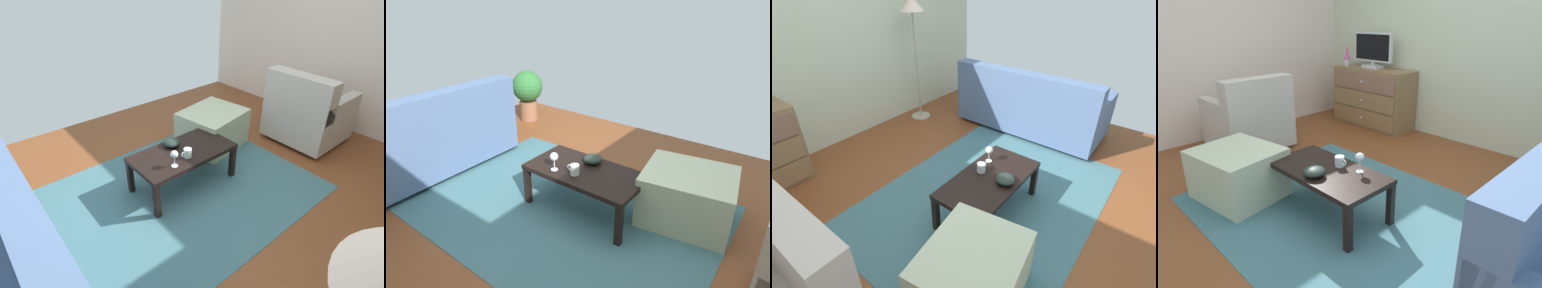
# 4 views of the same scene
# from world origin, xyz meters

# --- Properties ---
(ground_plane) EXTENTS (5.32, 4.53, 0.05)m
(ground_plane) POSITION_xyz_m (0.00, 0.00, -0.03)
(ground_plane) COLOR brown
(wall_accent_rear) EXTENTS (5.32, 0.12, 2.65)m
(wall_accent_rear) POSITION_xyz_m (0.00, 2.03, 1.33)
(wall_accent_rear) COLOR beige
(wall_accent_rear) RESTS_ON ground_plane
(wall_plain_left) EXTENTS (0.12, 4.53, 2.65)m
(wall_plain_left) POSITION_xyz_m (-2.42, 0.00, 1.33)
(wall_plain_left) COLOR beige
(wall_plain_left) RESTS_ON ground_plane
(area_rug) EXTENTS (2.60, 1.90, 0.01)m
(area_rug) POSITION_xyz_m (0.20, -0.20, 0.00)
(area_rug) COLOR #3D666F
(area_rug) RESTS_ON ground_plane
(dresser) EXTENTS (1.18, 0.49, 0.82)m
(dresser) POSITION_xyz_m (-1.27, 1.71, 0.41)
(dresser) COLOR olive
(dresser) RESTS_ON ground_plane
(tv) EXTENTS (0.65, 0.18, 0.48)m
(tv) POSITION_xyz_m (-1.31, 1.74, 1.08)
(tv) COLOR silver
(tv) RESTS_ON dresser
(lava_lamp) EXTENTS (0.09, 0.09, 0.33)m
(lava_lamp) POSITION_xyz_m (-1.76, 1.67, 0.97)
(lava_lamp) COLOR #B7B7BC
(lava_lamp) RESTS_ON dresser
(coffee_table) EXTENTS (0.99, 0.51, 0.38)m
(coffee_table) POSITION_xyz_m (0.04, -0.30, 0.34)
(coffee_table) COLOR black
(coffee_table) RESTS_ON ground_plane
(wine_glass) EXTENTS (0.07, 0.07, 0.16)m
(wine_glass) POSITION_xyz_m (0.25, -0.15, 0.50)
(wine_glass) COLOR silver
(wine_glass) RESTS_ON coffee_table
(mug) EXTENTS (0.11, 0.08, 0.08)m
(mug) POSITION_xyz_m (0.07, -0.19, 0.43)
(mug) COLOR silver
(mug) RESTS_ON coffee_table
(bowl_decorative) EXTENTS (0.16, 0.16, 0.07)m
(bowl_decorative) POSITION_xyz_m (0.07, -0.44, 0.42)
(bowl_decorative) COLOR #202D27
(bowl_decorative) RESTS_ON coffee_table
(armchair) EXTENTS (0.80, 0.80, 0.89)m
(armchair) POSITION_xyz_m (-1.65, -0.03, 0.36)
(armchair) COLOR #332319
(armchair) RESTS_ON ground_plane
(ottoman) EXTENTS (0.79, 0.70, 0.44)m
(ottoman) POSITION_xyz_m (-0.71, -0.67, 0.22)
(ottoman) COLOR #B1BD9D
(ottoman) RESTS_ON ground_plane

